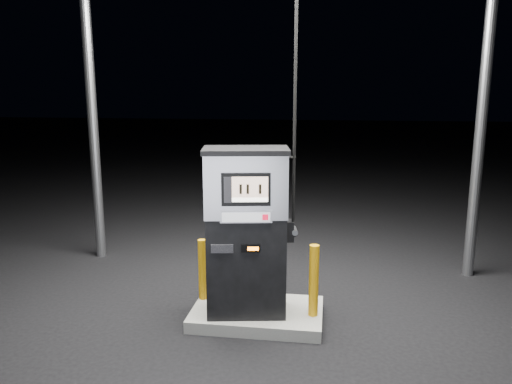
# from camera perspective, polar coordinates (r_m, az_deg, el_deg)

# --- Properties ---
(ground) EXTENTS (80.00, 80.00, 0.00)m
(ground) POSITION_cam_1_polar(r_m,az_deg,el_deg) (6.41, 0.15, -14.38)
(ground) COLOR black
(ground) RESTS_ON ground
(pump_island) EXTENTS (1.60, 1.00, 0.15)m
(pump_island) POSITION_cam_1_polar(r_m,az_deg,el_deg) (6.38, 0.15, -13.77)
(pump_island) COLOR slate
(pump_island) RESTS_ON ground
(fuel_dispenser) EXTENTS (1.15, 0.75, 4.16)m
(fuel_dispenser) POSITION_cam_1_polar(r_m,az_deg,el_deg) (5.90, -1.10, -4.40)
(fuel_dispenser) COLOR black
(fuel_dispenser) RESTS_ON pump_island
(bollard_left) EXTENTS (0.13, 0.13, 0.79)m
(bollard_left) POSITION_cam_1_polar(r_m,az_deg,el_deg) (6.51, -6.14, -8.79)
(bollard_left) COLOR orange
(bollard_left) RESTS_ON pump_island
(bollard_right) EXTENTS (0.14, 0.14, 0.88)m
(bollard_right) POSITION_cam_1_polar(r_m,az_deg,el_deg) (6.05, 6.61, -10.02)
(bollard_right) COLOR orange
(bollard_right) RESTS_ON pump_island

